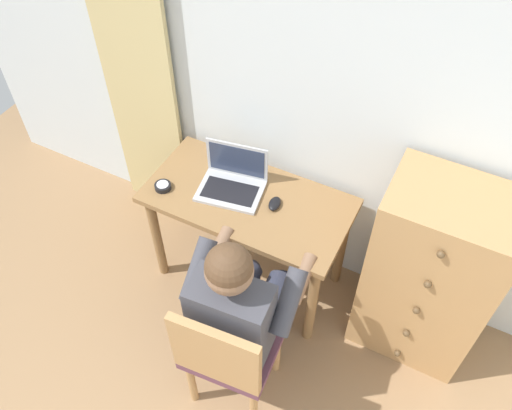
{
  "coord_description": "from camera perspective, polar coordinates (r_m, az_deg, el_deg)",
  "views": [
    {
      "loc": [
        0.61,
        0.18,
        2.83
      ],
      "look_at": [
        -0.2,
        1.75,
        0.82
      ],
      "focal_mm": 37.64,
      "sensor_mm": 36.0,
      "label": 1
    }
  ],
  "objects": [
    {
      "name": "dresser",
      "position": [
        2.86,
        17.91,
        -7.09
      ],
      "size": [
        0.6,
        0.46,
        1.14
      ],
      "color": "tan",
      "rests_on": "ground_plane"
    },
    {
      "name": "laptop",
      "position": [
        2.87,
        -2.5,
        2.64
      ],
      "size": [
        0.38,
        0.31,
        0.24
      ],
      "color": "#B7BABF",
      "rests_on": "desk"
    },
    {
      "name": "curtain_panel",
      "position": [
        3.13,
        -12.69,
        14.3
      ],
      "size": [
        0.48,
        0.03,
        2.24
      ],
      "primitive_type": "cube",
      "color": "#CCB77A",
      "rests_on": "ground_plane"
    },
    {
      "name": "desk_clock",
      "position": [
        2.93,
        -9.87,
        1.98
      ],
      "size": [
        0.09,
        0.09,
        0.03
      ],
      "color": "black",
      "rests_on": "desk"
    },
    {
      "name": "chair",
      "position": [
        2.61,
        -3.07,
        -15.35
      ],
      "size": [
        0.45,
        0.43,
        0.88
      ],
      "color": "brown",
      "rests_on": "ground_plane"
    },
    {
      "name": "desk",
      "position": [
        2.94,
        -0.85,
        -0.86
      ],
      "size": [
        1.1,
        0.55,
        0.72
      ],
      "color": "olive",
      "rests_on": "ground_plane"
    },
    {
      "name": "person_seated",
      "position": [
        2.52,
        -1.47,
        -10.11
      ],
      "size": [
        0.56,
        0.61,
        1.2
      ],
      "color": "#33384C",
      "rests_on": "ground_plane"
    },
    {
      "name": "computer_mouse",
      "position": [
        2.8,
        2.0,
        0.14
      ],
      "size": [
        0.07,
        0.11,
        0.03
      ],
      "primitive_type": "ellipsoid",
      "rotation": [
        0.0,
        0.0,
        0.13
      ],
      "color": "black",
      "rests_on": "desk"
    },
    {
      "name": "wall_back",
      "position": [
        2.64,
        8.48,
        11.27
      ],
      "size": [
        4.8,
        0.05,
        2.5
      ],
      "primitive_type": "cube",
      "color": "silver",
      "rests_on": "ground_plane"
    }
  ]
}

